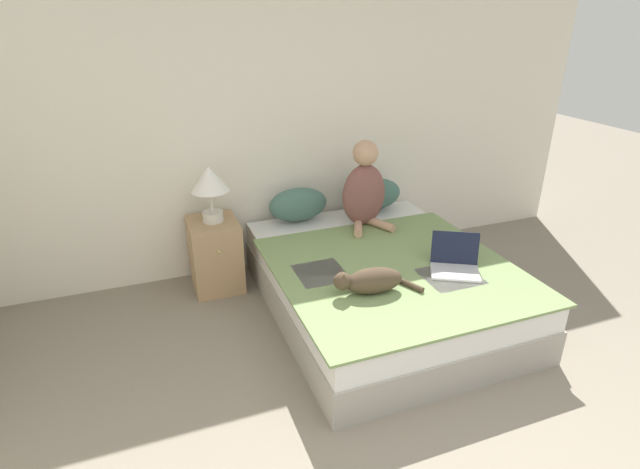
{
  "coord_description": "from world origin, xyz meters",
  "views": [
    {
      "loc": [
        -1.22,
        -0.94,
        2.21
      ],
      "look_at": [
        -0.15,
        1.9,
        0.83
      ],
      "focal_mm": 28.0,
      "sensor_mm": 36.0,
      "label": 1
    }
  ],
  "objects_px": {
    "pillow_near": "(298,205)",
    "pillow_far": "(374,194)",
    "cat_tabby": "(370,281)",
    "table_lamp": "(210,183)",
    "person_sitting": "(364,189)",
    "bed": "(381,284)",
    "laptop_open": "(455,263)",
    "nightstand": "(215,255)"
  },
  "relations": [
    {
      "from": "pillow_near",
      "to": "pillow_far",
      "type": "height_order",
      "value": "same"
    },
    {
      "from": "cat_tabby",
      "to": "table_lamp",
      "type": "bearing_deg",
      "value": -51.42
    },
    {
      "from": "person_sitting",
      "to": "bed",
      "type": "bearing_deg",
      "value": -101.67
    },
    {
      "from": "bed",
      "to": "laptop_open",
      "type": "relative_size",
      "value": 4.85
    },
    {
      "from": "pillow_far",
      "to": "pillow_near",
      "type": "bearing_deg",
      "value": 180.0
    },
    {
      "from": "pillow_near",
      "to": "person_sitting",
      "type": "relative_size",
      "value": 0.71
    },
    {
      "from": "person_sitting",
      "to": "cat_tabby",
      "type": "distance_m",
      "value": 1.18
    },
    {
      "from": "pillow_far",
      "to": "person_sitting",
      "type": "distance_m",
      "value": 0.42
    },
    {
      "from": "pillow_far",
      "to": "cat_tabby",
      "type": "relative_size",
      "value": 0.89
    },
    {
      "from": "pillow_far",
      "to": "nightstand",
      "type": "height_order",
      "value": "pillow_far"
    },
    {
      "from": "pillow_near",
      "to": "laptop_open",
      "type": "relative_size",
      "value": 1.21
    },
    {
      "from": "cat_tabby",
      "to": "pillow_far",
      "type": "bearing_deg",
      "value": -110.79
    },
    {
      "from": "bed",
      "to": "cat_tabby",
      "type": "relative_size",
      "value": 3.57
    },
    {
      "from": "person_sitting",
      "to": "nightstand",
      "type": "height_order",
      "value": "person_sitting"
    },
    {
      "from": "pillow_near",
      "to": "pillow_far",
      "type": "distance_m",
      "value": 0.75
    },
    {
      "from": "person_sitting",
      "to": "nightstand",
      "type": "bearing_deg",
      "value": 170.36
    },
    {
      "from": "cat_tabby",
      "to": "table_lamp",
      "type": "xyz_separation_m",
      "value": [
        -0.81,
        1.29,
        0.37
      ]
    },
    {
      "from": "bed",
      "to": "nightstand",
      "type": "xyz_separation_m",
      "value": [
        -1.14,
        0.83,
        0.07
      ]
    },
    {
      "from": "person_sitting",
      "to": "laptop_open",
      "type": "relative_size",
      "value": 1.7
    },
    {
      "from": "bed",
      "to": "pillow_near",
      "type": "distance_m",
      "value": 1.06
    },
    {
      "from": "bed",
      "to": "nightstand",
      "type": "distance_m",
      "value": 1.42
    },
    {
      "from": "pillow_near",
      "to": "nightstand",
      "type": "relative_size",
      "value": 0.87
    },
    {
      "from": "bed",
      "to": "cat_tabby",
      "type": "height_order",
      "value": "cat_tabby"
    },
    {
      "from": "pillow_far",
      "to": "laptop_open",
      "type": "distance_m",
      "value": 1.29
    },
    {
      "from": "table_lamp",
      "to": "person_sitting",
      "type": "bearing_deg",
      "value": -10.02
    },
    {
      "from": "pillow_near",
      "to": "cat_tabby",
      "type": "bearing_deg",
      "value": -87.89
    },
    {
      "from": "nightstand",
      "to": "cat_tabby",
      "type": "bearing_deg",
      "value": -57.3
    },
    {
      "from": "cat_tabby",
      "to": "bed",
      "type": "bearing_deg",
      "value": -119.55
    },
    {
      "from": "pillow_near",
      "to": "pillow_far",
      "type": "bearing_deg",
      "value": 0.0
    },
    {
      "from": "pillow_near",
      "to": "bed",
      "type": "bearing_deg",
      "value": -67.74
    },
    {
      "from": "cat_tabby",
      "to": "laptop_open",
      "type": "height_order",
      "value": "laptop_open"
    },
    {
      "from": "bed",
      "to": "pillow_near",
      "type": "bearing_deg",
      "value": 112.26
    },
    {
      "from": "bed",
      "to": "nightstand",
      "type": "bearing_deg",
      "value": 143.94
    },
    {
      "from": "nightstand",
      "to": "bed",
      "type": "bearing_deg",
      "value": -36.06
    },
    {
      "from": "person_sitting",
      "to": "laptop_open",
      "type": "distance_m",
      "value": 1.07
    },
    {
      "from": "pillow_near",
      "to": "nightstand",
      "type": "height_order",
      "value": "pillow_near"
    },
    {
      "from": "pillow_near",
      "to": "pillow_far",
      "type": "relative_size",
      "value": 1.0
    },
    {
      "from": "table_lamp",
      "to": "pillow_far",
      "type": "bearing_deg",
      "value": 2.7
    },
    {
      "from": "bed",
      "to": "person_sitting",
      "type": "height_order",
      "value": "person_sitting"
    },
    {
      "from": "bed",
      "to": "person_sitting",
      "type": "bearing_deg",
      "value": 78.33
    },
    {
      "from": "pillow_near",
      "to": "cat_tabby",
      "type": "relative_size",
      "value": 0.89
    },
    {
      "from": "table_lamp",
      "to": "bed",
      "type": "bearing_deg",
      "value": -36.54
    }
  ]
}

